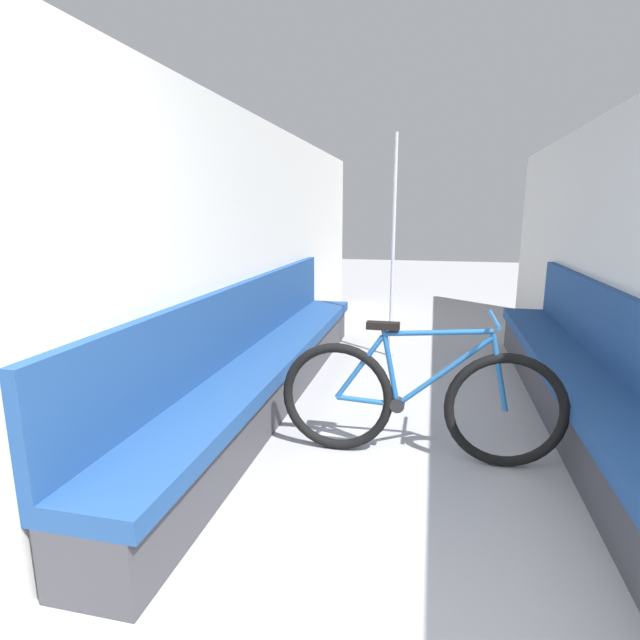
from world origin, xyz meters
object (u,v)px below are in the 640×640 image
(bicycle, at_px, (418,401))
(grab_pole_near, at_px, (393,252))
(bench_seat_row_left, at_px, (266,365))
(bench_seat_row_right, at_px, (585,388))

(bicycle, xyz_separation_m, grab_pole_near, (-0.36, 2.23, 0.73))
(bicycle, bearing_deg, bench_seat_row_left, 158.13)
(bench_seat_row_right, relative_size, bicycle, 2.61)
(bench_seat_row_right, bearing_deg, bicycle, -148.44)
(bench_seat_row_right, distance_m, grab_pole_near, 2.29)
(bench_seat_row_right, distance_m, bicycle, 1.34)
(bench_seat_row_left, bearing_deg, grab_pole_near, 60.56)
(bench_seat_row_left, xyz_separation_m, bicycle, (1.22, -0.70, 0.07))
(bicycle, distance_m, grab_pole_near, 2.38)
(bench_seat_row_left, bearing_deg, bicycle, -29.74)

